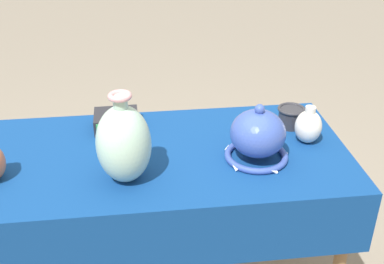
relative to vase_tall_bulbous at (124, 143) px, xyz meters
name	(u,v)px	position (x,y,z in m)	size (l,w,h in m)	color
display_table	(161,173)	(0.12, 0.13, -0.21)	(1.35, 0.66, 0.74)	olive
vase_tall_bulbous	(124,143)	(0.00, 0.00, 0.00)	(0.17, 0.17, 0.31)	#A8CCB7
vase_dome_bell	(258,137)	(0.45, 0.07, -0.05)	(0.23, 0.23, 0.21)	#3851A8
mosaic_tile_box	(116,121)	(-0.04, 0.35, -0.10)	(0.17, 0.15, 0.06)	#232328
jar_round_ivory	(308,126)	(0.66, 0.16, -0.07)	(0.10, 0.10, 0.14)	white
cup_wide_charcoal	(291,116)	(0.64, 0.29, -0.09)	(0.11, 0.11, 0.08)	#2D2D33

